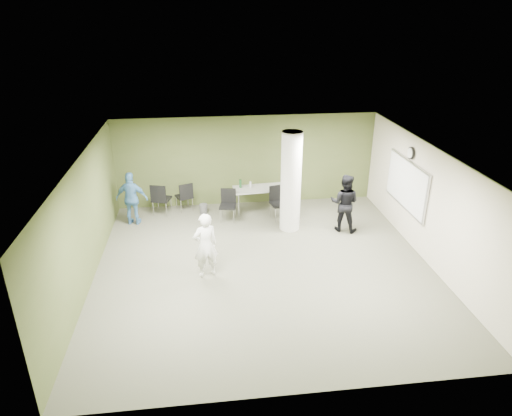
{
  "coord_description": "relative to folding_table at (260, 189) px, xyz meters",
  "views": [
    {
      "loc": [
        -1.36,
        -9.42,
        5.76
      ],
      "look_at": [
        -0.08,
        1.0,
        1.12
      ],
      "focal_mm": 32.0,
      "sensor_mm": 36.0,
      "label": 1
    }
  ],
  "objects": [
    {
      "name": "ceiling",
      "position": [
        -0.32,
        -3.28,
        2.08
      ],
      "size": [
        8.0,
        8.0,
        0.0
      ],
      "primitive_type": "plane",
      "rotation": [
        3.14,
        0.0,
        0.0
      ],
      "color": "white",
      "rests_on": "wall_back"
    },
    {
      "name": "folding_table",
      "position": [
        0.0,
        0.0,
        0.0
      ],
      "size": [
        1.67,
        0.85,
        1.02
      ],
      "rotation": [
        0.0,
        0.0,
        0.09
      ],
      "color": "#9C9C96",
      "rests_on": "floor"
    },
    {
      "name": "chair_table_right",
      "position": [
        0.48,
        -0.54,
        -0.14
      ],
      "size": [
        0.58,
        0.58,
        0.98
      ],
      "rotation": [
        0.0,
        0.0,
        0.22
      ],
      "color": "black",
      "rests_on": "floor"
    },
    {
      "name": "chair_back_left",
      "position": [
        -2.98,
        0.06,
        -0.13
      ],
      "size": [
        0.62,
        0.62,
        1.0
      ],
      "rotation": [
        0.0,
        0.0,
        2.85
      ],
      "color": "black",
      "rests_on": "floor"
    },
    {
      "name": "chair_back_right",
      "position": [
        -2.26,
        0.29,
        -0.18
      ],
      "size": [
        0.6,
        0.6,
        0.92
      ],
      "rotation": [
        0.0,
        0.0,
        3.55
      ],
      "color": "black",
      "rests_on": "floor"
    },
    {
      "name": "chair_table_left",
      "position": [
        -1.0,
        -0.47,
        -0.18
      ],
      "size": [
        0.54,
        0.54,
        0.93
      ],
      "rotation": [
        0.0,
        0.0,
        -0.19
      ],
      "color": "black",
      "rests_on": "floor"
    },
    {
      "name": "woman_white",
      "position": [
        -1.71,
        -3.49,
        0.07
      ],
      "size": [
        0.67,
        0.54,
        1.58
      ],
      "primitive_type": "imported",
      "rotation": [
        0.0,
        0.0,
        3.45
      ],
      "color": "white",
      "rests_on": "floor"
    },
    {
      "name": "wall_right_cream",
      "position": [
        3.68,
        -3.28,
        0.68
      ],
      "size": [
        0.02,
        8.0,
        2.8
      ],
      "primitive_type": "cube",
      "color": "beige",
      "rests_on": "floor"
    },
    {
      "name": "wall_clock",
      "position": [
        3.6,
        -2.08,
        1.63
      ],
      "size": [
        0.06,
        0.32,
        0.32
      ],
      "color": "black",
      "rests_on": "wall_right_cream"
    },
    {
      "name": "wastebasket",
      "position": [
        -1.72,
        0.07,
        -0.58
      ],
      "size": [
        0.24,
        0.24,
        0.28
      ],
      "primitive_type": "cylinder",
      "color": "#4C4C4C",
      "rests_on": "floor"
    },
    {
      "name": "man_black",
      "position": [
        2.14,
        -1.57,
        0.1
      ],
      "size": [
        0.99,
        0.91,
        1.64
      ],
      "primitive_type": "imported",
      "rotation": [
        0.0,
        0.0,
        2.69
      ],
      "color": "black",
      "rests_on": "floor"
    },
    {
      "name": "wall_left",
      "position": [
        -4.32,
        -3.28,
        0.68
      ],
      "size": [
        0.02,
        8.0,
        2.8
      ],
      "primitive_type": "cube",
      "color": "#455327",
      "rests_on": "floor"
    },
    {
      "name": "whiteboard",
      "position": [
        3.6,
        -2.08,
        0.78
      ],
      "size": [
        0.05,
        2.3,
        1.3
      ],
      "color": "silver",
      "rests_on": "wall_right_cream"
    },
    {
      "name": "man_blue",
      "position": [
        -3.72,
        -0.44,
        0.06
      ],
      "size": [
        0.97,
        0.54,
        1.56
      ],
      "primitive_type": "imported",
      "rotation": [
        0.0,
        0.0,
        2.95
      ],
      "color": "teal",
      "rests_on": "floor"
    },
    {
      "name": "floor",
      "position": [
        -0.32,
        -3.28,
        -0.72
      ],
      "size": [
        8.0,
        8.0,
        0.0
      ],
      "primitive_type": "plane",
      "color": "#535543",
      "rests_on": "ground"
    },
    {
      "name": "column",
      "position": [
        0.68,
        -1.28,
        0.68
      ],
      "size": [
        0.56,
        0.56,
        2.8
      ],
      "primitive_type": "cylinder",
      "color": "silver",
      "rests_on": "floor"
    },
    {
      "name": "wall_back",
      "position": [
        -0.32,
        0.72,
        0.68
      ],
      "size": [
        8.0,
        2.8,
        0.02
      ],
      "primitive_type": "cube",
      "rotation": [
        1.57,
        0.0,
        0.0
      ],
      "color": "#455327",
      "rests_on": "floor"
    }
  ]
}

